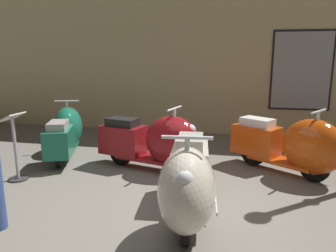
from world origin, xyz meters
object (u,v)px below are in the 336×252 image
object	(u,v)px
scooter_1	(156,142)
scooter_2	(188,182)
scooter_3	(294,145)
info_stanchion	(16,153)
scooter_0	(66,132)

from	to	relation	value
scooter_1	scooter_2	distance (m)	1.69
scooter_1	scooter_3	xyz separation A→B (m)	(2.04, 0.22, 0.00)
info_stanchion	scooter_2	bearing A→B (deg)	-15.94
scooter_2	scooter_3	distance (m)	2.19
scooter_0	scooter_3	bearing A→B (deg)	-112.43
scooter_0	scooter_2	bearing A→B (deg)	-147.41
scooter_2	info_stanchion	world-z (taller)	scooter_2
scooter_3	info_stanchion	world-z (taller)	scooter_3
scooter_3	info_stanchion	distance (m)	4.04
scooter_1	scooter_3	world-z (taller)	scooter_3
scooter_3	info_stanchion	bearing A→B (deg)	-131.41
scooter_1	info_stanchion	bearing A→B (deg)	-143.41
scooter_0	scooter_1	distance (m)	1.82
scooter_0	scooter_3	xyz separation A→B (m)	(3.81, -0.20, 0.03)
scooter_1	info_stanchion	size ratio (longest dim) A/B	1.76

